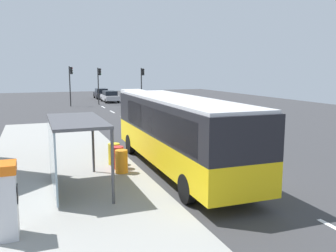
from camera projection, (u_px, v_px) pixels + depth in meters
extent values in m
cube|color=#38383A|center=(136.00, 126.00, 27.97)|extent=(56.00, 92.00, 0.04)
cube|color=#999993|center=(65.00, 176.00, 14.63)|extent=(6.20, 30.00, 0.18)
cube|color=silver|center=(246.00, 181.00, 14.21)|extent=(0.16, 2.20, 0.01)
cube|color=silver|center=(193.00, 154.00, 18.82)|extent=(0.16, 2.20, 0.01)
cube|color=silver|center=(161.00, 137.00, 23.44)|extent=(0.16, 2.20, 0.01)
cube|color=silver|center=(139.00, 126.00, 28.05)|extent=(0.16, 2.20, 0.01)
cube|color=silver|center=(124.00, 118.00, 32.67)|extent=(0.16, 2.20, 0.01)
cube|color=silver|center=(112.00, 112.00, 37.28)|extent=(0.16, 2.20, 0.01)
cube|color=silver|center=(103.00, 107.00, 41.90)|extent=(0.16, 2.20, 0.01)
cube|color=yellow|center=(177.00, 147.00, 15.56)|extent=(2.64, 11.03, 1.15)
cube|color=black|center=(178.00, 117.00, 15.35)|extent=(2.64, 11.03, 1.45)
cube|color=silver|center=(178.00, 99.00, 15.23)|extent=(2.51, 10.81, 0.12)
cube|color=black|center=(142.00, 106.00, 20.42)|extent=(2.30, 0.15, 1.22)
cube|color=black|center=(154.00, 122.00, 14.49)|extent=(0.19, 8.58, 1.10)
cylinder|color=black|center=(130.00, 144.00, 18.88)|extent=(0.29, 1.00, 1.00)
cylinder|color=black|center=(170.00, 141.00, 19.65)|extent=(0.29, 1.00, 1.00)
cylinder|color=black|center=(187.00, 189.00, 11.83)|extent=(0.29, 1.00, 1.00)
cylinder|color=black|center=(246.00, 181.00, 12.60)|extent=(0.29, 1.00, 1.00)
cube|color=white|center=(135.00, 100.00, 35.89)|extent=(2.26, 5.29, 1.96)
cube|color=black|center=(135.00, 97.00, 35.83)|extent=(2.19, 3.22, 0.44)
cylinder|color=black|center=(149.00, 112.00, 34.44)|extent=(0.25, 0.69, 0.68)
cylinder|color=black|center=(131.00, 113.00, 33.89)|extent=(0.25, 0.69, 0.68)
cylinder|color=black|center=(140.00, 108.00, 38.19)|extent=(0.25, 0.69, 0.68)
cylinder|color=black|center=(123.00, 108.00, 37.65)|extent=(0.25, 0.69, 0.68)
cube|color=#B7B7BC|center=(110.00, 97.00, 48.22)|extent=(1.80, 4.40, 0.60)
cube|color=black|center=(110.00, 93.00, 47.94)|extent=(1.58, 2.38, 0.60)
cylinder|color=black|center=(102.00, 99.00, 49.36)|extent=(0.20, 0.64, 0.64)
cylinder|color=black|center=(113.00, 99.00, 49.94)|extent=(0.20, 0.64, 0.64)
cylinder|color=black|center=(106.00, 101.00, 46.59)|extent=(0.20, 0.64, 0.64)
cylinder|color=black|center=(118.00, 100.00, 47.17)|extent=(0.20, 0.64, 0.64)
cube|color=black|center=(101.00, 94.00, 54.00)|extent=(1.90, 4.44, 0.60)
cube|color=black|center=(101.00, 91.00, 53.72)|extent=(1.64, 2.41, 0.60)
cylinder|color=black|center=(94.00, 96.00, 55.17)|extent=(0.21, 0.64, 0.64)
cylinder|color=black|center=(105.00, 96.00, 55.71)|extent=(0.21, 0.64, 0.64)
cylinder|color=black|center=(97.00, 97.00, 52.38)|extent=(0.21, 0.64, 0.64)
cylinder|color=black|center=(108.00, 97.00, 52.92)|extent=(0.21, 0.64, 0.64)
cube|color=silver|center=(5.00, 205.00, 8.98)|extent=(0.60, 0.70, 1.70)
cube|color=orange|center=(2.00, 168.00, 8.82)|extent=(0.66, 0.76, 0.24)
cube|color=black|center=(17.00, 194.00, 9.04)|extent=(0.03, 0.36, 0.44)
cylinder|color=orange|center=(121.00, 161.00, 14.73)|extent=(0.52, 0.52, 0.95)
cylinder|color=red|center=(118.00, 157.00, 15.38)|extent=(0.52, 0.52, 0.95)
cylinder|color=yellow|center=(114.00, 154.00, 16.03)|extent=(0.52, 0.52, 0.95)
cylinder|color=#2D2D2D|center=(141.00, 86.00, 44.79)|extent=(0.14, 0.14, 4.55)
cube|color=black|center=(143.00, 72.00, 44.59)|extent=(0.24, 0.28, 0.84)
sphere|color=#360606|center=(144.00, 70.00, 44.59)|extent=(0.16, 0.16, 0.16)
sphere|color=#F2B20C|center=(144.00, 72.00, 44.64)|extent=(0.16, 0.16, 0.16)
sphere|color=black|center=(144.00, 74.00, 44.68)|extent=(0.16, 0.16, 0.16)
cylinder|color=#2D2D2D|center=(70.00, 86.00, 42.50)|extent=(0.14, 0.14, 4.72)
cube|color=black|center=(71.00, 71.00, 42.28)|extent=(0.24, 0.28, 0.84)
sphere|color=red|center=(72.00, 68.00, 42.28)|extent=(0.16, 0.16, 0.16)
sphere|color=#3C2C03|center=(72.00, 71.00, 42.33)|extent=(0.16, 0.16, 0.16)
sphere|color=black|center=(72.00, 73.00, 42.37)|extent=(0.16, 0.16, 0.16)
cylinder|color=#2D2D2D|center=(98.00, 86.00, 44.48)|extent=(0.14, 0.14, 4.56)
cube|color=black|center=(100.00, 72.00, 44.28)|extent=(0.24, 0.28, 0.84)
sphere|color=#360606|center=(101.00, 70.00, 44.27)|extent=(0.16, 0.16, 0.16)
sphere|color=#3C2C03|center=(101.00, 72.00, 44.32)|extent=(0.16, 0.16, 0.16)
sphere|color=green|center=(101.00, 74.00, 44.36)|extent=(0.16, 0.16, 0.16)
cube|color=#4C4C51|center=(76.00, 121.00, 12.48)|extent=(1.80, 4.00, 0.10)
cube|color=#8CA5B2|center=(52.00, 156.00, 12.37)|extent=(0.06, 3.80, 2.30)
cylinder|color=#4C4C51|center=(113.00, 166.00, 11.22)|extent=(0.10, 0.10, 2.44)
cylinder|color=#4C4C51|center=(93.00, 143.00, 14.73)|extent=(0.10, 0.10, 2.44)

